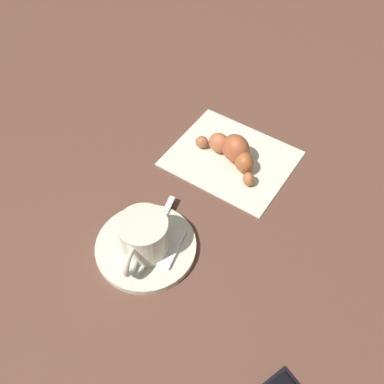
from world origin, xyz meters
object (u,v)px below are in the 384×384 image
object	(u,v)px
croissant	(232,151)
sugar_packet	(172,248)
espresso_cup	(144,237)
saucer	(146,247)
teaspoon	(148,248)
napkin	(231,158)

from	to	relation	value
croissant	sugar_packet	bearing A→B (deg)	-176.63
sugar_packet	espresso_cup	bearing A→B (deg)	107.61
espresso_cup	croissant	bearing A→B (deg)	-5.78
saucer	sugar_packet	size ratio (longest dim) A/B	2.23
teaspoon	napkin	xyz separation A→B (m)	(0.22, -0.02, -0.01)
saucer	teaspoon	bearing A→B (deg)	-120.71
sugar_packet	napkin	size ratio (longest dim) A/B	0.33
espresso_cup	croissant	world-z (taller)	espresso_cup
saucer	napkin	distance (m)	0.21
teaspoon	croissant	world-z (taller)	croissant
sugar_packet	napkin	distance (m)	0.20
napkin	saucer	bearing A→B (deg)	174.25
teaspoon	sugar_packet	world-z (taller)	teaspoon
sugar_packet	napkin	world-z (taller)	sugar_packet
teaspoon	sugar_packet	size ratio (longest dim) A/B	2.26
teaspoon	sugar_packet	xyz separation A→B (m)	(0.02, -0.03, 0.00)
espresso_cup	sugar_packet	distance (m)	0.04
saucer	espresso_cup	xyz separation A→B (m)	(-0.00, -0.00, 0.03)
teaspoon	napkin	size ratio (longest dim) A/B	0.74
napkin	croissant	xyz separation A→B (m)	(-0.00, -0.00, 0.02)
espresso_cup	croissant	size ratio (longest dim) A/B	0.74
espresso_cup	teaspoon	bearing A→B (deg)	-83.54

